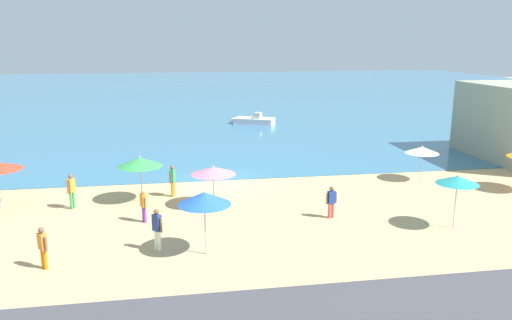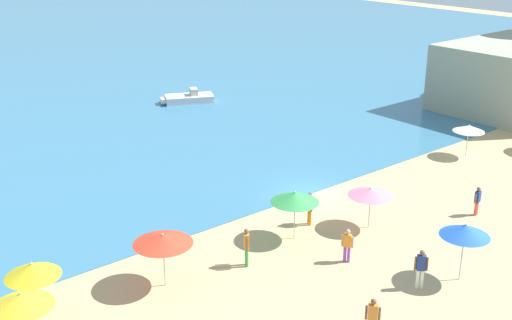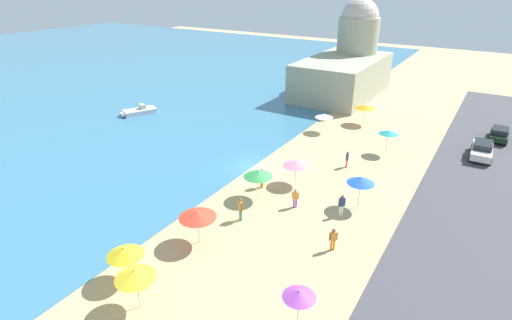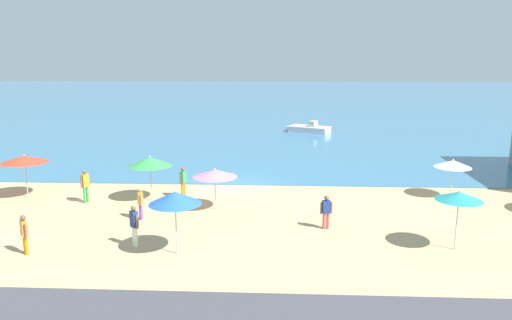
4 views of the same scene
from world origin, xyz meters
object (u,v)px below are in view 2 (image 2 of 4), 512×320
at_px(beach_umbrella_7, 21,300).
at_px(bather_4, 347,244).
at_px(beach_umbrella_4, 295,197).
at_px(bather_0, 373,316).
at_px(beach_umbrella_0, 32,270).
at_px(bather_1, 477,199).
at_px(skiff_nearshore, 189,98).
at_px(beach_umbrella_5, 469,128).
at_px(bather_3, 310,207).
at_px(beach_umbrella_8, 465,230).
at_px(beach_umbrella_2, 163,239).
at_px(bather_5, 421,267).
at_px(beach_umbrella_1, 371,192).
at_px(bather_2, 247,245).

height_order(beach_umbrella_7, bather_4, beach_umbrella_7).
bearing_deg(beach_umbrella_4, bather_0, -112.38).
height_order(beach_umbrella_0, bather_1, beach_umbrella_0).
height_order(bather_4, skiff_nearshore, bather_4).
distance_m(beach_umbrella_0, beach_umbrella_5, 28.65).
relative_size(beach_umbrella_7, bather_1, 1.63).
xyz_separation_m(beach_umbrella_7, bather_0, (10.15, -6.96, -1.34)).
bearing_deg(bather_0, bather_3, 60.00).
bearing_deg(beach_umbrella_8, beach_umbrella_5, 32.65).
relative_size(bather_1, bather_4, 0.98).
xyz_separation_m(beach_umbrella_2, bather_5, (8.10, -6.90, -1.17)).
bearing_deg(beach_umbrella_1, beach_umbrella_8, -97.88).
bearing_deg(beach_umbrella_2, beach_umbrella_1, -9.21).
bearing_deg(beach_umbrella_0, bather_3, -3.66).
relative_size(bather_3, bather_4, 1.08).
bearing_deg(beach_umbrella_1, bather_4, -153.58).
bearing_deg(bather_1, beach_umbrella_5, 36.67).
bearing_deg(bather_3, beach_umbrella_1, -45.78).
height_order(beach_umbrella_0, bather_4, beach_umbrella_0).
distance_m(beach_umbrella_8, bather_5, 2.41).
height_order(bather_5, skiff_nearshore, bather_5).
bearing_deg(bather_1, bather_4, 174.22).
distance_m(beach_umbrella_1, bather_1, 6.11).
relative_size(beach_umbrella_4, bather_4, 1.54).
xyz_separation_m(beach_umbrella_1, beach_umbrella_8, (-0.80, -5.81, 0.41)).
height_order(bather_4, bather_5, bather_5).
distance_m(beach_umbrella_0, beach_umbrella_1, 16.07).
bearing_deg(bather_2, beach_umbrella_8, -46.70).
bearing_deg(beach_umbrella_1, beach_umbrella_5, 12.88).
height_order(beach_umbrella_2, skiff_nearshore, beach_umbrella_2).
bearing_deg(bather_5, bather_1, 17.49).
distance_m(beach_umbrella_5, bather_5, 17.56).
bearing_deg(beach_umbrella_0, beach_umbrella_1, -10.76).
relative_size(beach_umbrella_2, bather_0, 1.52).
bearing_deg(beach_umbrella_7, bather_3, 5.03).
xyz_separation_m(beach_umbrella_0, skiff_nearshore, (21.98, 22.39, -1.59)).
bearing_deg(bather_4, skiff_nearshore, 70.48).
xyz_separation_m(beach_umbrella_7, bather_5, (14.30, -5.96, -1.26)).
height_order(beach_umbrella_2, beach_umbrella_7, beach_umbrella_7).
xyz_separation_m(beach_umbrella_2, skiff_nearshore, (16.99, 23.65, -1.75)).
height_order(beach_umbrella_4, bather_0, beach_umbrella_4).
xyz_separation_m(beach_umbrella_5, bather_0, (-19.71, -9.09, -0.99)).
height_order(beach_umbrella_0, bather_2, beach_umbrella_0).
bearing_deg(beach_umbrella_7, bather_4, -10.44).
xyz_separation_m(beach_umbrella_7, bather_2, (9.88, 0.07, -1.23)).
distance_m(bather_0, bather_5, 4.27).
bearing_deg(beach_umbrella_4, beach_umbrella_1, -21.72).
xyz_separation_m(bather_2, bather_4, (3.70, -2.57, -0.12)).
bearing_deg(beach_umbrella_2, beach_umbrella_5, 2.88).
bearing_deg(bather_3, bather_1, -32.15).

